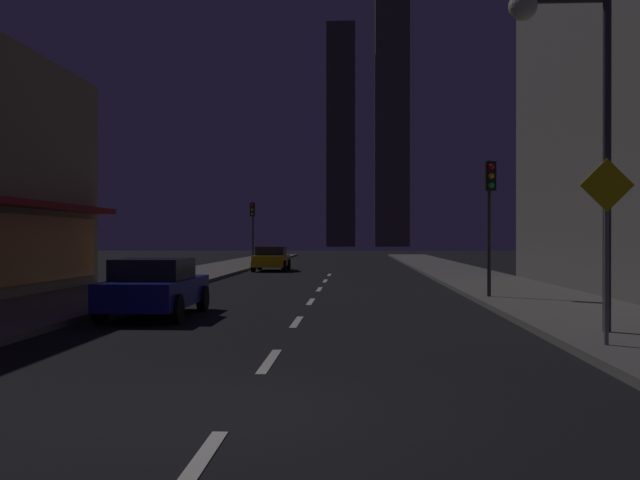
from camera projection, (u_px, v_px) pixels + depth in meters
name	position (u px, v px, depth m)	size (l,w,h in m)	color
ground_plane	(331.00, 273.00, 39.95)	(78.00, 136.00, 0.10)	black
sidewalk_right	(456.00, 271.00, 39.60)	(4.00, 76.00, 0.15)	#605E59
sidewalk_left	(209.00, 271.00, 40.30)	(4.00, 76.00, 0.15)	#605E59
lane_marking_center	(311.00, 302.00, 21.58)	(0.16, 33.40, 0.01)	silver
skyscraper_distant_tall	(341.00, 136.00, 160.23)	(6.43, 8.17, 50.07)	#4C4839
skyscraper_distant_mid	(392.00, 105.00, 159.33)	(7.62, 5.66, 64.08)	brown
car_parked_near	(155.00, 287.00, 17.48)	(1.98, 4.24, 1.45)	navy
car_parked_far	(271.00, 258.00, 41.81)	(1.98, 4.24, 1.45)	gold
fire_hydrant_far_left	(181.00, 274.00, 29.45)	(0.42, 0.30, 0.65)	#B2B2B2
traffic_light_near_right	(490.00, 198.00, 21.69)	(0.32, 0.48, 4.20)	#2D2D2D
traffic_light_far_left	(253.00, 219.00, 47.19)	(0.32, 0.48, 4.20)	#2D2D2D
street_lamp_right	(564.00, 77.00, 13.61)	(1.96, 0.56, 6.58)	#38383D
pedestrian_crossing_sign	(607.00, 235.00, 11.91)	(0.91, 0.08, 3.15)	slate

